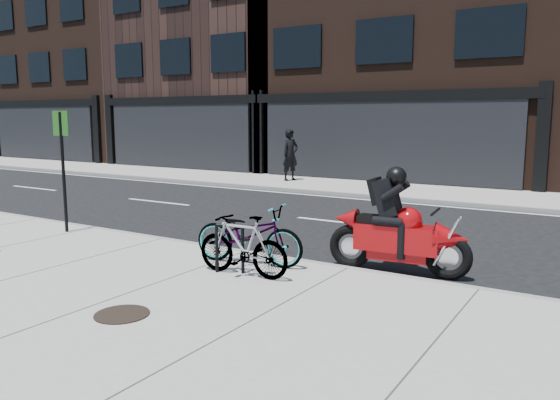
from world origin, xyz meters
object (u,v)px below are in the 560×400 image
Objects in this scene: bike_rack at (230,244)px; motorcycle at (404,231)px; bicycle_front at (249,234)px; manhole_cover at (122,314)px; sign_post at (63,160)px; pedestrian at (290,155)px; bicycle_rear at (243,245)px.

motorcycle reaches higher than bike_rack.
manhole_cover is (0.03, -2.70, -0.48)m from bicycle_front.
sign_post reaches higher than manhole_cover.
bicycle_front is 0.97× the size of pedestrian.
sign_post reaches higher than bicycle_rear.
motorcycle reaches higher than bicycle_rear.
bicycle_rear is 0.80× the size of pedestrian.
manhole_cover is (-0.26, -2.12, -0.46)m from bicycle_rear.
pedestrian is 10.50m from sign_post.
manhole_cover is at bearing -51.38° from sign_post.
sign_post is (-4.67, 0.06, 0.99)m from bicycle_front.
bicycle_rear reaches higher than manhole_cover.
sign_post is at bearing -176.23° from motorcycle.
bike_rack is 1.16× the size of manhole_cover.
bike_rack is 4.87m from sign_post.
motorcycle is 6.99m from sign_post.
sign_post is (-6.84, -1.15, 0.91)m from motorcycle.
motorcycle reaches higher than manhole_cover.
pedestrian is at bearing 112.74° from manhole_cover.
manhole_cover is at bearing -124.38° from motorcycle.
bike_rack is 0.40× the size of pedestrian.
manhole_cover is at bearing -138.19° from pedestrian.
bicycle_front is 0.75× the size of sign_post.
pedestrian reaches higher than manhole_cover.
sign_post reaches higher than bike_rack.
sign_post is at bearing 149.61° from manhole_cover.
bicycle_front is 2.48m from motorcycle.
pedestrian is at bearing -155.27° from bicycle_rear.
bike_rack is 0.49× the size of bicycle_rear.
pedestrian is (-5.55, 11.08, 0.51)m from bike_rack.
bicycle_rear is (0.30, -0.59, -0.03)m from bicycle_front.
bicycle_front reaches higher than bike_rack.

